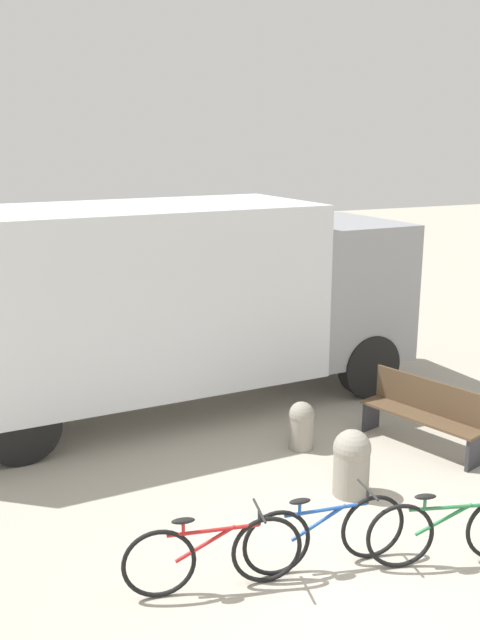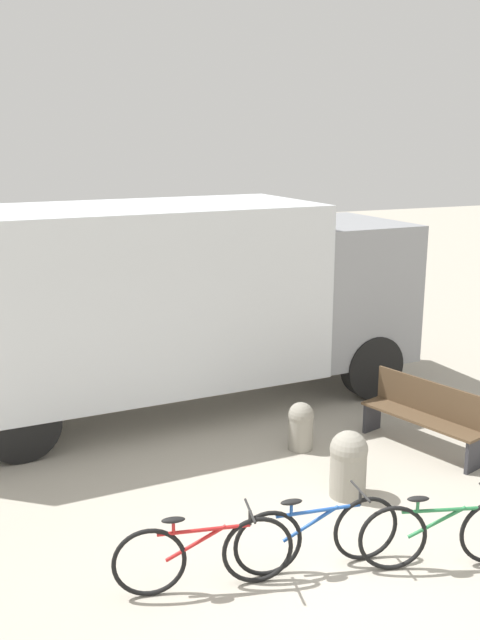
{
  "view_description": "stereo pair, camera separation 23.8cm",
  "coord_description": "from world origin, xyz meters",
  "px_view_note": "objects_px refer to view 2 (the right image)",
  "views": [
    {
      "loc": [
        -3.41,
        -4.97,
        4.15
      ],
      "look_at": [
        0.46,
        3.62,
        1.71
      ],
      "focal_mm": 40.0,
      "sensor_mm": 36.0,
      "label": 1
    },
    {
      "loc": [
        -3.19,
        -5.06,
        4.15
      ],
      "look_at": [
        0.46,
        3.62,
        1.71
      ],
      "focal_mm": 40.0,
      "sensor_mm": 36.0,
      "label": 2
    }
  ],
  "objects_px": {
    "bicycle_far": "(443,533)",
    "delivery_truck": "(166,296)",
    "bicycle_near": "(204,554)",
    "bollard_near_bench": "(348,462)",
    "bollard_far_bench": "(301,425)",
    "park_bench": "(425,413)",
    "bicycle_middle": "(317,534)"
  },
  "relations": [
    {
      "from": "bicycle_near",
      "to": "bollard_near_bench",
      "type": "relative_size",
      "value": 2.08
    },
    {
      "from": "bicycle_near",
      "to": "bicycle_far",
      "type": "height_order",
      "value": "same"
    },
    {
      "from": "bicycle_far",
      "to": "delivery_truck",
      "type": "bearing_deg",
      "value": 119.44
    },
    {
      "from": "bicycle_middle",
      "to": "bollard_near_bench",
      "type": "height_order",
      "value": "bollard_near_bench"
    },
    {
      "from": "bicycle_middle",
      "to": "bicycle_far",
      "type": "relative_size",
      "value": 1.03
    },
    {
      "from": "park_bench",
      "to": "delivery_truck",
      "type": "bearing_deg",
      "value": 26.69
    },
    {
      "from": "park_bench",
      "to": "bicycle_middle",
      "type": "height_order",
      "value": "park_bench"
    },
    {
      "from": "park_bench",
      "to": "bicycle_near",
      "type": "bearing_deg",
      "value": 98.38
    },
    {
      "from": "bollard_far_bench",
      "to": "bicycle_middle",
      "type": "bearing_deg",
      "value": -114.16
    },
    {
      "from": "park_bench",
      "to": "bicycle_far",
      "type": "xyz_separation_m",
      "value": [
        -1.55,
        -2.37,
        -0.14
      ]
    },
    {
      "from": "bicycle_far",
      "to": "bollard_far_bench",
      "type": "bearing_deg",
      "value": 106.98
    },
    {
      "from": "delivery_truck",
      "to": "bicycle_near",
      "type": "xyz_separation_m",
      "value": [
        -1.11,
        -4.69,
        -1.4
      ]
    },
    {
      "from": "bicycle_far",
      "to": "bollard_near_bench",
      "type": "relative_size",
      "value": 2.04
    },
    {
      "from": "bicycle_near",
      "to": "bicycle_far",
      "type": "xyz_separation_m",
      "value": [
        2.29,
        -0.57,
        0.0
      ]
    },
    {
      "from": "park_bench",
      "to": "bollard_near_bench",
      "type": "xyz_separation_m",
      "value": [
        -1.65,
        -0.75,
        -0.08
      ]
    },
    {
      "from": "bicycle_middle",
      "to": "bollard_near_bench",
      "type": "bearing_deg",
      "value": 55.23
    },
    {
      "from": "park_bench",
      "to": "bollard_far_bench",
      "type": "xyz_separation_m",
      "value": [
        -1.56,
        0.63,
        -0.15
      ]
    },
    {
      "from": "bicycle_middle",
      "to": "bicycle_far",
      "type": "xyz_separation_m",
      "value": [
        1.15,
        -0.47,
        0.0
      ]
    },
    {
      "from": "delivery_truck",
      "to": "bollard_near_bench",
      "type": "height_order",
      "value": "delivery_truck"
    },
    {
      "from": "bollard_near_bench",
      "to": "bollard_far_bench",
      "type": "height_order",
      "value": "bollard_near_bench"
    },
    {
      "from": "bicycle_far",
      "to": "bollard_near_bench",
      "type": "distance_m",
      "value": 1.62
    },
    {
      "from": "bollard_near_bench",
      "to": "bollard_far_bench",
      "type": "relative_size",
      "value": 1.22
    },
    {
      "from": "park_bench",
      "to": "bicycle_middle",
      "type": "bearing_deg",
      "value": 108.51
    },
    {
      "from": "delivery_truck",
      "to": "bicycle_middle",
      "type": "xyz_separation_m",
      "value": [
        0.04,
        -4.8,
        -1.4
      ]
    },
    {
      "from": "bicycle_middle",
      "to": "bollard_near_bench",
      "type": "xyz_separation_m",
      "value": [
        1.05,
        1.15,
        0.06
      ]
    },
    {
      "from": "bicycle_near",
      "to": "bollard_near_bench",
      "type": "height_order",
      "value": "bollard_near_bench"
    },
    {
      "from": "bollard_near_bench",
      "to": "park_bench",
      "type": "bearing_deg",
      "value": 24.51
    },
    {
      "from": "delivery_truck",
      "to": "bicycle_middle",
      "type": "height_order",
      "value": "delivery_truck"
    },
    {
      "from": "bicycle_near",
      "to": "bicycle_middle",
      "type": "xyz_separation_m",
      "value": [
        1.15,
        -0.1,
        0.0
      ]
    },
    {
      "from": "bollard_far_bench",
      "to": "park_bench",
      "type": "bearing_deg",
      "value": -21.85
    },
    {
      "from": "delivery_truck",
      "to": "bicycle_far",
      "type": "bearing_deg",
      "value": -79.61
    },
    {
      "from": "bicycle_far",
      "to": "bollard_near_bench",
      "type": "height_order",
      "value": "bollard_near_bench"
    }
  ]
}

